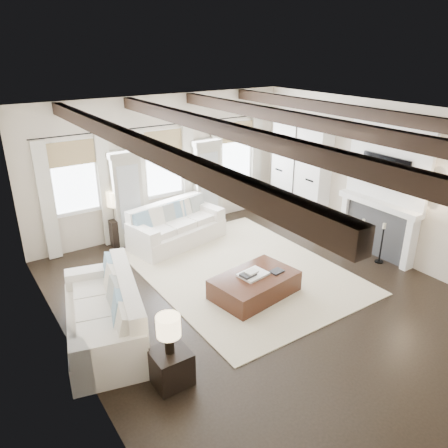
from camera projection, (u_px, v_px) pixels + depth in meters
ground at (260, 296)px, 7.90m from camera, size 7.50×7.50×0.00m
room_shell at (265, 178)px, 8.24m from camera, size 6.54×7.54×3.22m
area_rug at (241, 271)px, 8.77m from camera, size 3.52×4.53×0.02m
sofa_back at (175, 227)px, 9.89m from camera, size 2.31×1.40×0.93m
sofa_left at (108, 316)px, 6.65m from camera, size 1.57×2.48×0.99m
ottoman at (255, 285)px, 7.87m from camera, size 1.63×1.16×0.40m
tray at (253, 274)px, 7.80m from camera, size 0.55×0.45×0.04m
book_lower at (248, 275)px, 7.71m from camera, size 0.29×0.24×0.04m
book_upper at (252, 272)px, 7.73m from camera, size 0.24×0.20×0.03m
book_loose at (277, 271)px, 7.91m from camera, size 0.26×0.21×0.03m
side_table_front at (171, 367)px, 5.83m from camera, size 0.49×0.49×0.49m
lamp_front at (169, 328)px, 5.59m from camera, size 0.32×0.32×0.55m
side_table_back at (118, 231)px, 9.84m from camera, size 0.42×0.42×0.63m
lamp_back at (115, 200)px, 9.55m from camera, size 0.38×0.38×0.65m
candlestick_near at (381, 246)px, 9.00m from camera, size 0.18×0.18×0.87m
candlestick_far at (361, 239)px, 9.40m from camera, size 0.16×0.16×0.80m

